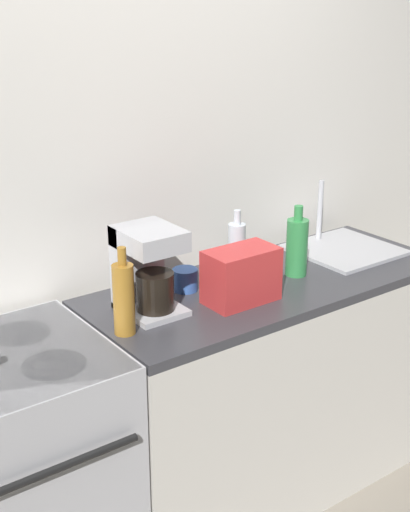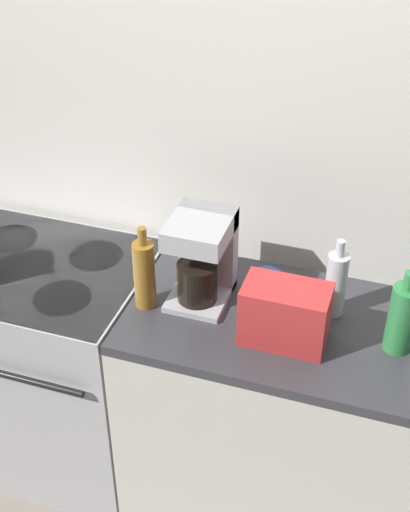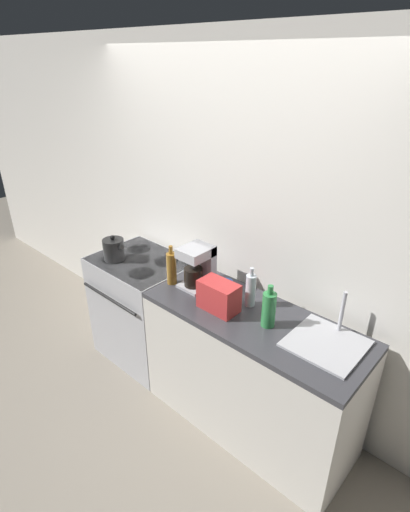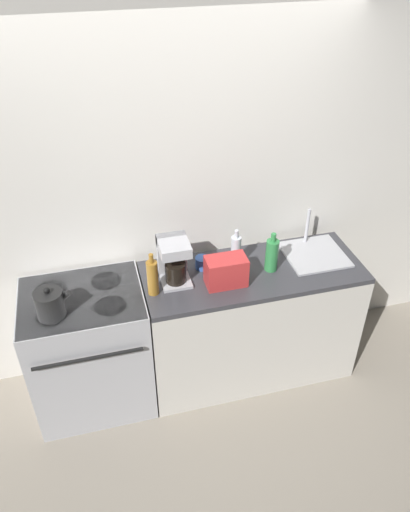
# 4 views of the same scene
# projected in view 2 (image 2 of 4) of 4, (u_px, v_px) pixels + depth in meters

# --- Properties ---
(wall_back) EXTENTS (8.00, 0.05, 2.60)m
(wall_back) POSITION_uv_depth(u_px,v_px,m) (232.00, 155.00, 2.43)
(wall_back) COLOR silver
(wall_back) RESTS_ON ground_plane
(stove) EXTENTS (0.77, 0.65, 0.94)m
(stove) POSITION_uv_depth(u_px,v_px,m) (51.00, 361.00, 2.78)
(stove) COLOR #B7B7BC
(stove) RESTS_ON ground_plane
(counter_block) EXTENTS (1.48, 0.59, 0.94)m
(counter_block) POSITION_uv_depth(u_px,v_px,m) (342.00, 437.00, 2.48)
(counter_block) COLOR silver
(counter_block) RESTS_ON ground_plane
(toaster) EXTENTS (0.26, 0.15, 0.20)m
(toaster) POSITION_uv_depth(u_px,v_px,m) (285.00, 314.00, 2.15)
(toaster) COLOR red
(toaster) RESTS_ON counter_block
(coffee_maker) EXTENTS (0.19, 0.23, 0.30)m
(coffee_maker) POSITION_uv_depth(u_px,v_px,m) (203.00, 254.00, 2.30)
(coffee_maker) COLOR #B7B7BC
(coffee_maker) RESTS_ON counter_block
(bottle_green) EXTENTS (0.08, 0.08, 0.28)m
(bottle_green) POSITION_uv_depth(u_px,v_px,m) (402.00, 318.00, 2.10)
(bottle_green) COLOR #338C47
(bottle_green) RESTS_ON counter_block
(bottle_amber) EXTENTS (0.07, 0.07, 0.30)m
(bottle_amber) POSITION_uv_depth(u_px,v_px,m) (144.00, 274.00, 2.27)
(bottle_amber) COLOR #9E6B23
(bottle_amber) RESTS_ON counter_block
(bottle_clear) EXTENTS (0.07, 0.07, 0.28)m
(bottle_clear) POSITION_uv_depth(u_px,v_px,m) (336.00, 283.00, 2.24)
(bottle_clear) COLOR silver
(bottle_clear) RESTS_ON counter_block
(cup_blue) EXTENTS (0.09, 0.09, 0.08)m
(cup_blue) POSITION_uv_depth(u_px,v_px,m) (267.00, 284.00, 2.36)
(cup_blue) COLOR #3860B2
(cup_blue) RESTS_ON counter_block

